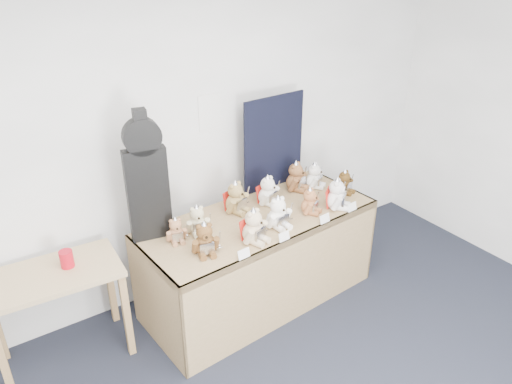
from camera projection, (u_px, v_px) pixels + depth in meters
room_shell at (210, 112)px, 4.08m from camera, size 6.00×6.00×6.00m
display_table at (265, 239)px, 4.08m from camera, size 2.02×0.95×0.82m
side_table at (55, 287)px, 3.52m from camera, size 0.95×0.57×0.77m
guitar_case at (146, 178)px, 3.57m from camera, size 0.32×0.14×1.00m
navy_board at (274, 143)px, 4.37m from camera, size 0.63×0.05×0.84m
red_cup at (67, 259)px, 3.50m from camera, size 0.09×0.09×0.13m
teddy_front_far_left at (205, 240)px, 3.54m from camera, size 0.23×0.21×0.28m
teddy_front_left at (254, 227)px, 3.68m from camera, size 0.25×0.23×0.30m
teddy_front_centre at (278, 214)px, 3.87m from camera, size 0.24×0.19×0.29m
teddy_front_right at (310, 202)px, 4.07m from camera, size 0.20×0.20×0.25m
teddy_front_far_right at (337, 195)px, 4.14m from camera, size 0.24×0.24×0.29m
teddy_front_end at (345, 183)px, 4.40m from camera, size 0.20×0.18×0.24m
teddy_back_left at (197, 221)px, 3.80m from camera, size 0.21×0.19×0.26m
teddy_back_centre_left at (236, 199)px, 4.08m from camera, size 0.25×0.23×0.30m
teddy_back_centre_right at (268, 192)px, 4.21m from camera, size 0.24×0.22×0.28m
teddy_back_right at (296, 178)px, 4.44m from camera, size 0.25×0.24×0.30m
teddy_back_end at (315, 177)px, 4.49m from camera, size 0.22×0.21×0.26m
teddy_back_far_left at (176, 231)px, 3.69m from camera, size 0.18×0.16×0.22m
entry_card_a at (244, 254)px, 3.52m from camera, size 0.10×0.03×0.07m
entry_card_b at (284, 236)px, 3.72m from camera, size 0.10×0.03×0.07m
entry_card_c at (325, 219)px, 3.95m from camera, size 0.10×0.03×0.07m
entry_card_d at (352, 207)px, 4.13m from camera, size 0.10×0.03×0.07m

